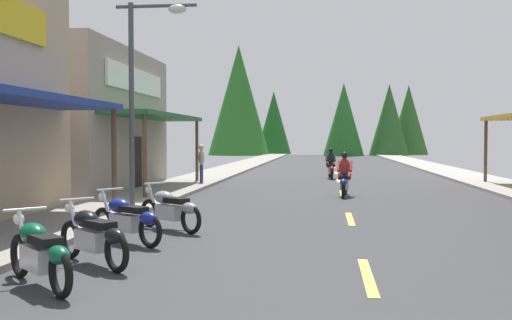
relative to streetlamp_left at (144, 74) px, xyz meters
The scene contains 14 objects.
ground 15.89m from the streetlamp_left, 69.33° to the left, with size 10.82×89.21×0.10m, color #38383A.
sidewalk_left 14.95m from the streetlamp_left, 95.07° to the left, with size 2.64×89.21×0.12m, color gray.
sidewalk_right 19.24m from the streetlamp_left, 49.86° to the left, with size 2.64×89.21×0.12m, color #9E9991.
centerline_dashes 19.85m from the streetlamp_left, 73.78° to the left, with size 0.16×63.73×0.01m.
storefront_left_far 9.66m from the streetlamp_left, 132.79° to the left, with size 9.73×9.11×5.51m.
streetlamp_left is the anchor object (origin of this frame).
motorcycle_parked_left_1 8.58m from the streetlamp_left, 82.77° to the right, with size 1.63×1.53×1.04m.
motorcycle_parked_left_2 7.30m from the streetlamp_left, 79.74° to the right, with size 1.71×1.45×1.04m.
motorcycle_parked_left_3 5.63m from the streetlamp_left, 77.02° to the right, with size 1.82×1.30×1.04m.
motorcycle_parked_left_4 4.54m from the streetlamp_left, 62.84° to the right, with size 1.75×1.39×1.04m.
rider_cruising_lead 8.30m from the streetlamp_left, 44.55° to the left, with size 0.61×2.14×1.57m.
rider_cruising_trailing 15.77m from the streetlamp_left, 70.78° to the left, with size 0.60×2.14×1.57m.
pedestrian_strolling 10.13m from the streetlamp_left, 93.15° to the left, with size 0.30×0.57×1.77m.
treeline_backdrop 58.59m from the streetlamp_left, 88.67° to the left, with size 27.55×12.89×13.67m.
Camera 1 is at (-0.62, -0.18, 2.01)m, focal length 41.29 mm.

